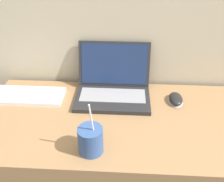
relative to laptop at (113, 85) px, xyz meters
The scene contains 5 objects.
desk 0.48m from the laptop, 62.43° to the right, with size 1.34×0.59×0.75m.
laptop is the anchor object (origin of this frame).
drink_cup 0.38m from the laptop, 99.23° to the right, with size 0.09×0.09×0.23m.
computer_mouse 0.31m from the laptop, ahead, with size 0.07×0.11×0.03m.
external_keyboard 0.47m from the laptop, behind, with size 0.45×0.15×0.02m.
Camera 1 is at (-0.04, -0.60, 1.48)m, focal length 42.00 mm.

